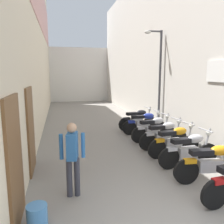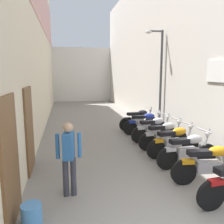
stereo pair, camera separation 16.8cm
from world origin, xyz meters
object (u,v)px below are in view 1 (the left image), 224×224
object	(u,v)px
motorcycle_fifth	(164,134)
water_jug_near_door	(37,217)
motorcycle_third	(190,149)
pedestrian_by_doorway	(72,154)
motorcycle_fourth	(175,140)
street_lamp	(158,73)
motorcycle_second	(212,162)
motorcycle_sixth	(154,128)
motorcycle_seventh	(144,123)
motorcycle_eighth	(138,119)

from	to	relation	value
motorcycle_fifth	water_jug_near_door	xyz separation A→B (m)	(-3.84, -3.34, -0.29)
motorcycle_third	pedestrian_by_doorway	distance (m)	3.33
motorcycle_fourth	motorcycle_fifth	bearing A→B (deg)	90.00
motorcycle_third	street_lamp	world-z (taller)	street_lamp
motorcycle_second	motorcycle_fourth	distance (m)	1.79
motorcycle_sixth	motorcycle_seventh	bearing A→B (deg)	89.99
motorcycle_second	motorcycle_fifth	distance (m)	2.55
motorcycle_sixth	motorcycle_seventh	xyz separation A→B (m)	(0.00, 0.99, 0.00)
motorcycle_eighth	street_lamp	world-z (taller)	street_lamp
pedestrian_by_doorway	water_jug_near_door	distance (m)	1.33
street_lamp	pedestrian_by_doorway	bearing A→B (deg)	-130.11
motorcycle_seventh	water_jug_near_door	distance (m)	6.47
motorcycle_fifth	motorcycle_seventh	distance (m)	1.86
motorcycle_second	water_jug_near_door	world-z (taller)	motorcycle_second
motorcycle_third	motorcycle_sixth	bearing A→B (deg)	90.00
motorcycle_seventh	water_jug_near_door	xyz separation A→B (m)	(-3.84, -5.20, -0.29)
motorcycle_seventh	motorcycle_third	bearing A→B (deg)	-90.00
motorcycle_sixth	pedestrian_by_doorway	bearing A→B (deg)	-134.22
street_lamp	motorcycle_second	bearing A→B (deg)	-98.30
motorcycle_third	water_jug_near_door	distance (m)	4.24
motorcycle_fifth	motorcycle_eighth	distance (m)	2.67
motorcycle_seventh	motorcycle_fourth	bearing A→B (deg)	-90.00
motorcycle_second	motorcycle_third	xyz separation A→B (m)	(0.00, 0.97, 0.00)
motorcycle_sixth	water_jug_near_door	bearing A→B (deg)	-132.40
motorcycle_sixth	motorcycle_eighth	distance (m)	1.80
motorcycle_sixth	water_jug_near_door	size ratio (longest dim) A/B	4.38
pedestrian_by_doorway	street_lamp	bearing A→B (deg)	49.89
motorcycle_third	motorcycle_seventh	xyz separation A→B (m)	(0.00, 3.44, 0.00)
pedestrian_by_doorway	motorcycle_eighth	bearing A→B (deg)	57.82
motorcycle_eighth	street_lamp	xyz separation A→B (m)	(0.69, -0.46, 2.03)
motorcycle_seventh	motorcycle_eighth	bearing A→B (deg)	90.01
motorcycle_seventh	water_jug_near_door	size ratio (longest dim) A/B	4.41
motorcycle_sixth	water_jug_near_door	distance (m)	5.71
motorcycle_third	motorcycle_sixth	xyz separation A→B (m)	(-0.00, 2.45, 0.00)
motorcycle_sixth	water_jug_near_door	world-z (taller)	motorcycle_sixth
motorcycle_seventh	street_lamp	distance (m)	2.18
motorcycle_fifth	motorcycle_fourth	bearing A→B (deg)	-90.00
water_jug_near_door	motorcycle_fourth	bearing A→B (deg)	33.94
water_jug_near_door	street_lamp	world-z (taller)	street_lamp
motorcycle_third	motorcycle_fifth	distance (m)	1.58
motorcycle_sixth	motorcycle_fourth	bearing A→B (deg)	-90.00
pedestrian_by_doorway	motorcycle_third	bearing A→B (deg)	14.67
motorcycle_second	street_lamp	bearing A→B (deg)	81.70
motorcycle_third	pedestrian_by_doorway	bearing A→B (deg)	-165.33
motorcycle_fourth	motorcycle_fifth	world-z (taller)	same
pedestrian_by_doorway	motorcycle_sixth	bearing A→B (deg)	45.78
motorcycle_fourth	motorcycle_seventh	distance (m)	2.61
motorcycle_sixth	motorcycle_eighth	bearing A→B (deg)	90.00
pedestrian_by_doorway	street_lamp	world-z (taller)	street_lamp
motorcycle_third	motorcycle_eighth	size ratio (longest dim) A/B	1.00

